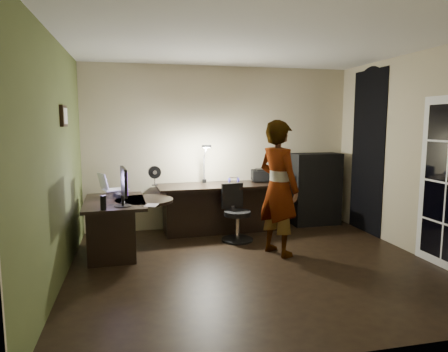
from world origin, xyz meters
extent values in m
cube|color=black|center=(0.00, 0.00, -0.01)|extent=(4.50, 4.00, 0.01)
cube|color=silver|center=(0.00, 0.00, 2.71)|extent=(4.50, 4.00, 0.01)
cube|color=#B9AC88|center=(0.00, 2.00, 1.35)|extent=(4.50, 0.01, 2.70)
cube|color=#B9AC88|center=(0.00, -2.00, 1.35)|extent=(4.50, 0.01, 2.70)
cube|color=#B9AC88|center=(-2.25, 0.00, 1.35)|extent=(0.01, 4.00, 2.70)
cube|color=#B9AC88|center=(2.25, 0.00, 1.35)|extent=(0.01, 4.00, 2.70)
cube|color=#4B572A|center=(-2.24, 0.00, 1.35)|extent=(0.00, 4.00, 2.70)
cube|color=black|center=(2.24, 1.15, 1.30)|extent=(0.01, 0.90, 2.60)
cube|color=white|center=(2.24, -0.55, 1.05)|extent=(0.02, 0.92, 2.10)
cube|color=black|center=(-2.22, 0.45, 1.85)|extent=(0.04, 0.30, 0.25)
cube|color=black|center=(-1.70, 0.88, 0.37)|extent=(0.84, 1.31, 0.74)
cube|color=black|center=(-0.04, 1.63, 0.39)|extent=(2.13, 0.84, 0.79)
cube|color=black|center=(1.65, 1.78, 0.62)|extent=(0.84, 0.43, 1.25)
cube|color=silver|center=(-1.69, 1.13, 0.78)|extent=(0.28, 0.24, 0.11)
cube|color=silver|center=(-1.69, 1.13, 0.96)|extent=(0.45, 0.43, 0.24)
cube|color=black|center=(-1.58, 0.48, 0.91)|extent=(0.17, 0.55, 0.36)
ellipsoid|color=silver|center=(-1.58, 0.70, 0.74)|extent=(0.08, 0.09, 0.03)
cube|color=black|center=(-1.73, 0.59, 0.73)|extent=(0.08, 0.13, 0.01)
cube|color=black|center=(-1.35, 0.47, 0.73)|extent=(0.03, 0.15, 0.01)
cylinder|color=black|center=(-1.80, 0.31, 0.82)|extent=(0.08, 0.08, 0.18)
cube|color=silver|center=(-1.23, 0.46, 0.73)|extent=(0.20, 0.24, 0.01)
cube|color=black|center=(-1.12, 1.64, 0.96)|extent=(0.21, 0.13, 0.31)
cube|color=#352D98|center=(0.16, 1.69, 0.85)|extent=(0.19, 0.09, 0.09)
cube|color=black|center=(0.73, 1.80, 0.90)|extent=(0.48, 0.40, 0.19)
cube|color=black|center=(-0.33, 1.73, 1.14)|extent=(0.21, 0.32, 0.67)
cube|color=black|center=(0.06, 1.09, 0.43)|extent=(0.55, 0.55, 0.85)
imported|color=#D8A88C|center=(0.45, 0.39, 0.91)|extent=(0.66, 0.77, 1.81)
camera|label=1|loc=(-1.43, -4.58, 1.77)|focal=32.00mm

